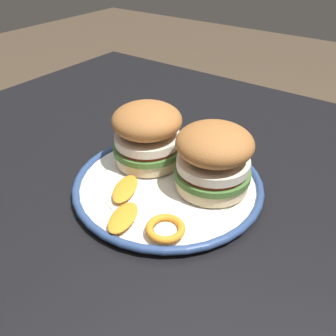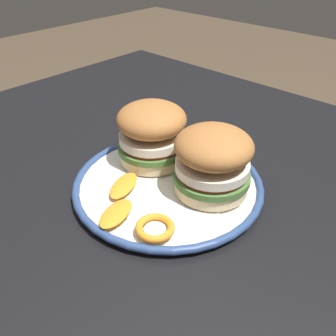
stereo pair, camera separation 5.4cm
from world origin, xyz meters
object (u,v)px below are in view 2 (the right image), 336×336
(dining_table, at_px, (193,261))
(sandwich_half_left, at_px, (152,132))
(dinner_plate, at_px, (168,184))
(sandwich_half_right, at_px, (213,160))

(dining_table, relative_size, sandwich_half_left, 11.45)
(dinner_plate, xyz_separation_m, sandwich_half_right, (-0.06, -0.03, 0.06))
(dining_table, bearing_deg, sandwich_half_left, -21.46)
(dining_table, bearing_deg, dinner_plate, -19.06)
(dining_table, relative_size, sandwich_half_right, 9.41)
(dinner_plate, bearing_deg, sandwich_half_left, -24.40)
(sandwich_half_left, bearing_deg, dining_table, 158.54)
(dining_table, height_order, sandwich_half_left, sandwich_half_left)
(dining_table, distance_m, dinner_plate, 0.13)
(sandwich_half_right, bearing_deg, dinner_plate, 24.44)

